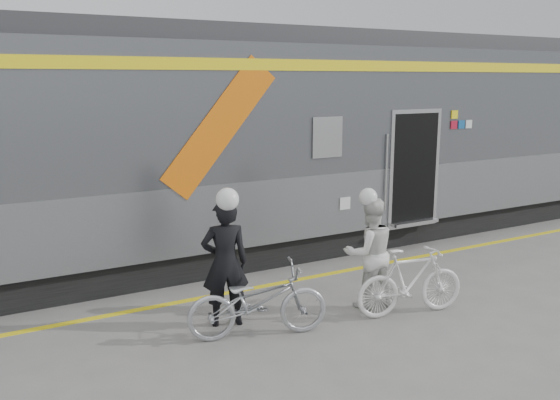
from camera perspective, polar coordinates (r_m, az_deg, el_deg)
ground at (r=7.59m, az=3.36°, el=-13.64°), size 90.00×90.00×0.00m
train at (r=11.42m, az=-0.46°, el=5.68°), size 24.00×3.17×4.10m
safety_strip at (r=9.33m, az=-3.82°, el=-8.68°), size 24.00×0.12×0.01m
man at (r=7.86m, az=-5.31°, el=-6.05°), size 0.71×0.56×1.71m
bicycle_left at (r=7.60m, az=-2.15°, el=-9.71°), size 1.90×1.08×0.94m
woman at (r=8.58m, az=8.59°, el=-5.04°), size 0.88×0.75×1.59m
bicycle_right at (r=8.46m, az=12.45°, el=-7.67°), size 1.66×0.77×0.96m
helmet_man at (r=7.62m, az=-5.45°, el=1.16°), size 0.30×0.30×0.30m
helmet_woman at (r=8.36m, az=8.79°, el=1.03°), size 0.25×0.25×0.25m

